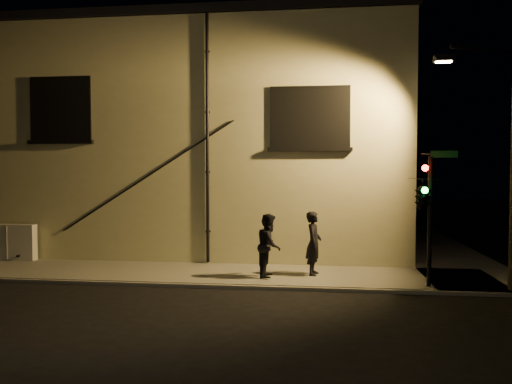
# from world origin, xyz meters

# --- Properties ---
(ground) EXTENTS (90.00, 90.00, 0.00)m
(ground) POSITION_xyz_m (0.00, 0.00, 0.00)
(ground) COLOR black
(sidewalk) EXTENTS (21.00, 16.00, 0.12)m
(sidewalk) POSITION_xyz_m (1.22, 4.39, 0.06)
(sidewalk) COLOR #626258
(sidewalk) RESTS_ON ground
(building) EXTENTS (16.20, 12.23, 8.80)m
(building) POSITION_xyz_m (-3.00, 8.99, 4.40)
(building) COLOR #BFBD89
(building) RESTS_ON ground
(utility_cabinet) EXTENTS (1.90, 0.32, 1.25)m
(utility_cabinet) POSITION_xyz_m (-8.84, 2.70, 0.75)
(utility_cabinet) COLOR beige
(utility_cabinet) RESTS_ON sidewalk
(pedestrian_a) EXTENTS (0.54, 0.75, 1.91)m
(pedestrian_a) POSITION_xyz_m (1.75, 1.50, 1.07)
(pedestrian_a) COLOR black
(pedestrian_a) RESTS_ON sidewalk
(pedestrian_b) EXTENTS (0.73, 0.93, 1.86)m
(pedestrian_b) POSITION_xyz_m (0.45, 1.07, 1.05)
(pedestrian_b) COLOR black
(pedestrian_b) RESTS_ON sidewalk
(traffic_signal) EXTENTS (1.35, 2.16, 3.66)m
(traffic_signal) POSITION_xyz_m (4.66, 0.28, 2.59)
(traffic_signal) COLOR black
(traffic_signal) RESTS_ON sidewalk
(streetlamp_pole) EXTENTS (2.02, 1.39, 7.00)m
(streetlamp_pole) POSITION_xyz_m (6.88, 0.28, 3.73)
(streetlamp_pole) COLOR black
(streetlamp_pole) RESTS_ON ground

